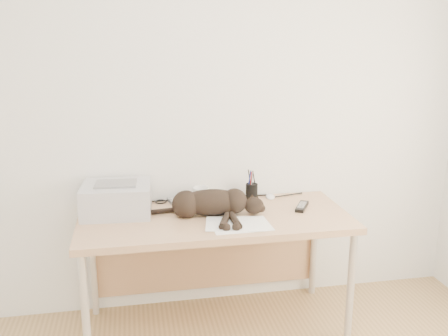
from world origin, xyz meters
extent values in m
plane|color=white|center=(0.00, 1.75, 1.30)|extent=(3.50, 0.00, 3.50)
cube|color=tan|center=(0.00, 1.39, 0.72)|extent=(1.60, 0.70, 0.04)
cylinder|color=silver|center=(-0.75, 1.09, 0.35)|extent=(0.04, 0.04, 0.70)
cylinder|color=silver|center=(0.75, 1.09, 0.35)|extent=(0.04, 0.04, 0.70)
cylinder|color=silver|center=(-0.75, 1.69, 0.35)|extent=(0.04, 0.04, 0.70)
cylinder|color=silver|center=(0.75, 1.69, 0.35)|extent=(0.04, 0.04, 0.70)
cube|color=tan|center=(0.00, 1.72, 0.40)|extent=(1.48, 0.02, 0.60)
cube|color=#A9A9AE|center=(-0.57, 1.55, 0.83)|extent=(0.43, 0.37, 0.18)
cube|color=black|center=(-0.57, 1.55, 0.84)|extent=(0.34, 0.04, 0.11)
cube|color=slate|center=(-0.57, 1.55, 0.93)|extent=(0.25, 0.19, 0.01)
cube|color=white|center=(0.12, 1.21, 0.74)|extent=(0.34, 0.24, 0.00)
cube|color=white|center=(0.09, 1.23, 0.74)|extent=(0.37, 0.29, 0.00)
ellipsoid|color=black|center=(-0.01, 1.41, 0.82)|extent=(0.40, 0.21, 0.16)
sphere|color=black|center=(-0.17, 1.42, 0.81)|extent=(0.17, 0.17, 0.17)
ellipsoid|color=black|center=(0.23, 1.37, 0.80)|extent=(0.13, 0.12, 0.10)
cone|color=black|center=(0.23, 1.42, 0.84)|extent=(0.05, 0.06, 0.05)
cone|color=black|center=(0.26, 1.41, 0.83)|extent=(0.05, 0.06, 0.05)
cylinder|color=black|center=(0.04, 1.26, 0.76)|extent=(0.07, 0.22, 0.04)
cylinder|color=black|center=(0.09, 1.25, 0.76)|extent=(0.07, 0.22, 0.04)
cylinder|color=black|center=(-0.32, 1.49, 0.76)|extent=(0.25, 0.06, 0.03)
imported|color=white|center=(-0.05, 1.65, 0.79)|extent=(0.15, 0.15, 0.10)
cylinder|color=black|center=(0.29, 1.65, 0.79)|extent=(0.08, 0.08, 0.11)
cylinder|color=#990C0C|center=(0.28, 1.65, 0.87)|extent=(0.01, 0.01, 0.14)
cylinder|color=navy|center=(0.30, 1.66, 0.87)|extent=(0.01, 0.01, 0.14)
cylinder|color=black|center=(0.29, 1.64, 0.87)|extent=(0.01, 0.01, 0.14)
cube|color=slate|center=(-0.21, 1.64, 0.75)|extent=(0.10, 0.21, 0.02)
cube|color=black|center=(0.55, 1.43, 0.75)|extent=(0.14, 0.19, 0.02)
ellipsoid|color=white|center=(0.42, 1.67, 0.76)|extent=(0.08, 0.11, 0.03)
camera|label=1|loc=(-0.47, -1.36, 1.77)|focal=40.00mm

